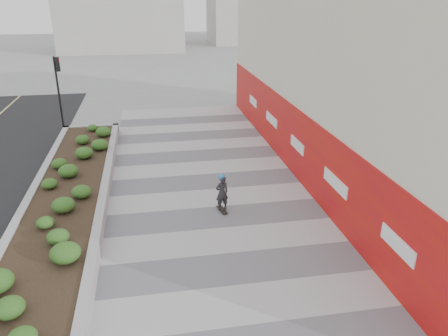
# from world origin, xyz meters

# --- Properties ---
(ground) EXTENTS (160.00, 160.00, 0.00)m
(ground) POSITION_xyz_m (0.00, 0.00, 0.00)
(ground) COLOR gray
(ground) RESTS_ON ground
(walkway) EXTENTS (8.00, 36.00, 0.01)m
(walkway) POSITION_xyz_m (0.00, 3.00, 0.01)
(walkway) COLOR #A8A8AD
(walkway) RESTS_ON ground
(building) EXTENTS (6.04, 24.08, 8.00)m
(building) POSITION_xyz_m (6.98, 8.98, 3.98)
(building) COLOR beige
(building) RESTS_ON ground
(planter) EXTENTS (3.00, 18.00, 0.90)m
(planter) POSITION_xyz_m (-5.50, 7.00, 0.42)
(planter) COLOR #9E9EA0
(planter) RESTS_ON ground
(traffic_signal_near) EXTENTS (0.33, 0.28, 4.20)m
(traffic_signal_near) POSITION_xyz_m (-7.23, 17.50, 2.76)
(traffic_signal_near) COLOR black
(traffic_signal_near) RESTS_ON ground
(manhole_cover) EXTENTS (0.44, 0.44, 0.01)m
(manhole_cover) POSITION_xyz_m (0.50, 3.00, 0.00)
(manhole_cover) COLOR #595654
(manhole_cover) RESTS_ON ground
(skateboarder) EXTENTS (0.56, 0.75, 1.51)m
(skateboarder) POSITION_xyz_m (0.21, 5.42, 0.76)
(skateboarder) COLOR beige
(skateboarder) RESTS_ON ground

